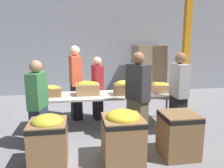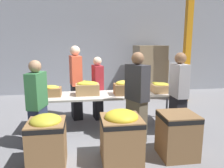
{
  "view_description": "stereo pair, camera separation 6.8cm",
  "coord_description": "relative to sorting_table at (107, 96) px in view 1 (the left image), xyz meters",
  "views": [
    {
      "loc": [
        -0.62,
        -4.56,
        1.85
      ],
      "look_at": [
        0.15,
        0.3,
        0.91
      ],
      "focal_mm": 35.0,
      "sensor_mm": 36.0,
      "label": 1
    },
    {
      "loc": [
        -0.56,
        -4.57,
        1.85
      ],
      "look_at": [
        0.15,
        0.3,
        0.91
      ],
      "focal_mm": 35.0,
      "sensor_mm": 36.0,
      "label": 2
    }
  ],
  "objects": [
    {
      "name": "banana_box_2",
      "position": [
        0.35,
        -0.07,
        0.2
      ],
      "size": [
        0.4,
        0.34,
        0.31
      ],
      "color": "olive",
      "rests_on": "sorting_table"
    },
    {
      "name": "banana_box_1",
      "position": [
        -0.43,
        0.02,
        0.19
      ],
      "size": [
        0.49,
        0.33,
        0.31
      ],
      "color": "tan",
      "rests_on": "sorting_table"
    },
    {
      "name": "sorting_table",
      "position": [
        0.0,
        0.0,
        0.0
      ],
      "size": [
        3.15,
        0.8,
        0.75
      ],
      "color": "beige",
      "rests_on": "ground_plane"
    },
    {
      "name": "donation_bin_2",
      "position": [
        0.97,
        -1.42,
        -0.31
      ],
      "size": [
        0.57,
        0.57,
        0.73
      ],
      "color": "olive",
      "rests_on": "ground_plane"
    },
    {
      "name": "volunteer_3",
      "position": [
        1.35,
        -0.59,
        0.12
      ],
      "size": [
        0.23,
        0.45,
        1.66
      ],
      "rotation": [
        0.0,
        0.0,
        1.59
      ],
      "color": "black",
      "rests_on": "ground_plane"
    },
    {
      "name": "wall_back",
      "position": [
        0.0,
        3.45,
        1.3
      ],
      "size": [
        16.0,
        0.08,
        4.0
      ],
      "color": "#9399A3",
      "rests_on": "ground_plane"
    },
    {
      "name": "pallet_stack_0",
      "position": [
        1.84,
        2.67,
        -0.07
      ],
      "size": [
        1.01,
        1.01,
        1.29
      ],
      "color": "olive",
      "rests_on": "ground_plane"
    },
    {
      "name": "volunteer_4",
      "position": [
        -0.68,
        0.68,
        0.18
      ],
      "size": [
        0.32,
        0.51,
        1.77
      ],
      "rotation": [
        0.0,
        0.0,
        -1.39
      ],
      "color": "black",
      "rests_on": "ground_plane"
    },
    {
      "name": "pallet_stack_1",
      "position": [
        1.8,
        2.7,
        0.16
      ],
      "size": [
        1.05,
        1.05,
        1.74
      ],
      "color": "olive",
      "rests_on": "ground_plane"
    },
    {
      "name": "banana_box_0",
      "position": [
        -1.21,
        0.01,
        0.16
      ],
      "size": [
        0.47,
        0.33,
        0.23
      ],
      "color": "olive",
      "rests_on": "sorting_table"
    },
    {
      "name": "banana_box_3",
      "position": [
        1.2,
        -0.01,
        0.16
      ],
      "size": [
        0.39,
        0.31,
        0.23
      ],
      "color": "tan",
      "rests_on": "sorting_table"
    },
    {
      "name": "support_pillar",
      "position": [
        2.71,
        1.84,
        1.3
      ],
      "size": [
        0.18,
        0.18,
        4.0
      ],
      "color": "orange",
      "rests_on": "ground_plane"
    },
    {
      "name": "ground_plane",
      "position": [
        0.0,
        0.0,
        -0.7
      ],
      "size": [
        30.0,
        30.0,
        0.0
      ],
      "primitive_type": "plane",
      "color": "gray"
    },
    {
      "name": "donation_bin_1",
      "position": [
        0.04,
        -1.42,
        -0.26
      ],
      "size": [
        0.62,
        0.62,
        0.83
      ],
      "color": "olive",
      "rests_on": "ground_plane"
    },
    {
      "name": "volunteer_2",
      "position": [
        -0.16,
        0.59,
        0.05
      ],
      "size": [
        0.27,
        0.43,
        1.51
      ],
      "rotation": [
        0.0,
        0.0,
        -1.4
      ],
      "color": "black",
      "rests_on": "ground_plane"
    },
    {
      "name": "volunteer_1",
      "position": [
        -1.31,
        -0.8,
        0.07
      ],
      "size": [
        0.31,
        0.46,
        1.56
      ],
      "rotation": [
        0.0,
        0.0,
        1.31
      ],
      "color": "#2D3856",
      "rests_on": "ground_plane"
    },
    {
      "name": "donation_bin_0",
      "position": [
        -1.08,
        -1.42,
        -0.27
      ],
      "size": [
        0.55,
        0.55,
        0.81
      ],
      "color": "olive",
      "rests_on": "ground_plane"
    },
    {
      "name": "volunteer_0",
      "position": [
        0.46,
        -0.75,
        0.13
      ],
      "size": [
        0.41,
        0.5,
        1.68
      ],
      "rotation": [
        0.0,
        0.0,
        2.04
      ],
      "color": "#6B604C",
      "rests_on": "ground_plane"
    }
  ]
}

